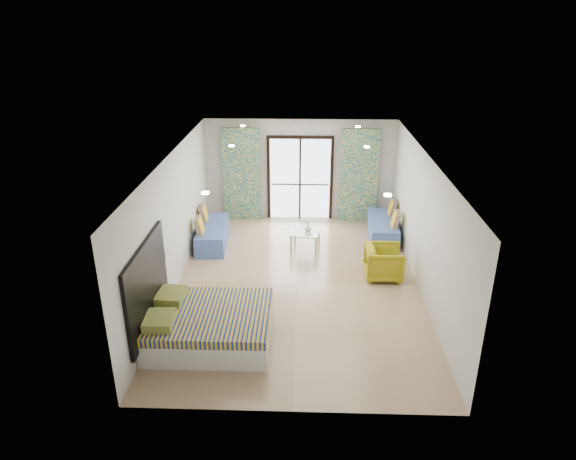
{
  "coord_description": "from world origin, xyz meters",
  "views": [
    {
      "loc": [
        0.14,
        -9.44,
        5.26
      ],
      "look_at": [
        -0.2,
        0.13,
        1.15
      ],
      "focal_mm": 32.0,
      "sensor_mm": 36.0,
      "label": 1
    }
  ],
  "objects_px": {
    "bed": "(209,325)",
    "coffee_table": "(305,233)",
    "armchair": "(384,261)",
    "daybed_left": "(212,234)",
    "daybed_right": "(384,228)"
  },
  "relations": [
    {
      "from": "daybed_right",
      "to": "armchair",
      "type": "height_order",
      "value": "daybed_right"
    },
    {
      "from": "daybed_right",
      "to": "coffee_table",
      "type": "height_order",
      "value": "daybed_right"
    },
    {
      "from": "armchair",
      "to": "bed",
      "type": "bearing_deg",
      "value": 125.96
    },
    {
      "from": "daybed_left",
      "to": "coffee_table",
      "type": "xyz_separation_m",
      "value": [
        2.27,
        -0.19,
        0.13
      ]
    },
    {
      "from": "daybed_left",
      "to": "coffee_table",
      "type": "height_order",
      "value": "daybed_left"
    },
    {
      "from": "bed",
      "to": "coffee_table",
      "type": "relative_size",
      "value": 2.66
    },
    {
      "from": "coffee_table",
      "to": "armchair",
      "type": "distance_m",
      "value": 2.17
    },
    {
      "from": "daybed_right",
      "to": "daybed_left",
      "type": "bearing_deg",
      "value": -169.61
    },
    {
      "from": "bed",
      "to": "daybed_right",
      "type": "bearing_deg",
      "value": 51.39
    },
    {
      "from": "daybed_right",
      "to": "coffee_table",
      "type": "bearing_deg",
      "value": -156.49
    },
    {
      "from": "bed",
      "to": "armchair",
      "type": "distance_m",
      "value": 4.08
    },
    {
      "from": "bed",
      "to": "coffee_table",
      "type": "distance_m",
      "value": 4.12
    },
    {
      "from": "armchair",
      "to": "daybed_left",
      "type": "bearing_deg",
      "value": 68.22
    },
    {
      "from": "bed",
      "to": "daybed_right",
      "type": "height_order",
      "value": "daybed_right"
    },
    {
      "from": "armchair",
      "to": "daybed_right",
      "type": "bearing_deg",
      "value": -7.75
    }
  ]
}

